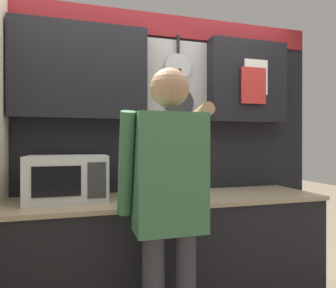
# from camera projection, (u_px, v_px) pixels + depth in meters

# --- Properties ---
(base_cabinet_counter) EXTENTS (2.30, 0.64, 0.94)m
(base_cabinet_counter) POSITION_uv_depth(u_px,v_px,m) (170.00, 260.00, 2.22)
(base_cabinet_counter) COLOR black
(base_cabinet_counter) RESTS_ON ground_plane
(back_wall_unit) EXTENTS (2.87, 0.23, 2.42)m
(back_wall_unit) POSITION_uv_depth(u_px,v_px,m) (159.00, 123.00, 2.49)
(back_wall_unit) COLOR black
(back_wall_unit) RESTS_ON ground_plane
(microwave) EXTENTS (0.54, 0.35, 0.31)m
(microwave) POSITION_uv_depth(u_px,v_px,m) (68.00, 178.00, 2.07)
(microwave) COLOR silver
(microwave) RESTS_ON base_cabinet_counter
(knife_block) EXTENTS (0.12, 0.16, 0.29)m
(knife_block) POSITION_uv_depth(u_px,v_px,m) (134.00, 183.00, 2.20)
(knife_block) COLOR brown
(knife_block) RESTS_ON base_cabinet_counter
(utensil_crock) EXTENTS (0.11, 0.11, 0.34)m
(utensil_crock) POSITION_uv_depth(u_px,v_px,m) (165.00, 185.00, 2.26)
(utensil_crock) COLOR white
(utensil_crock) RESTS_ON base_cabinet_counter
(person) EXTENTS (0.54, 0.68, 1.74)m
(person) POSITION_uv_depth(u_px,v_px,m) (169.00, 197.00, 1.63)
(person) COLOR #383842
(person) RESTS_ON ground_plane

